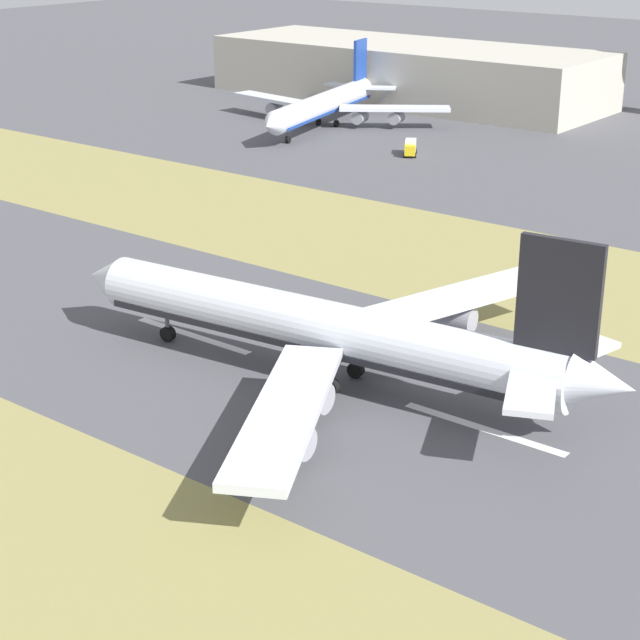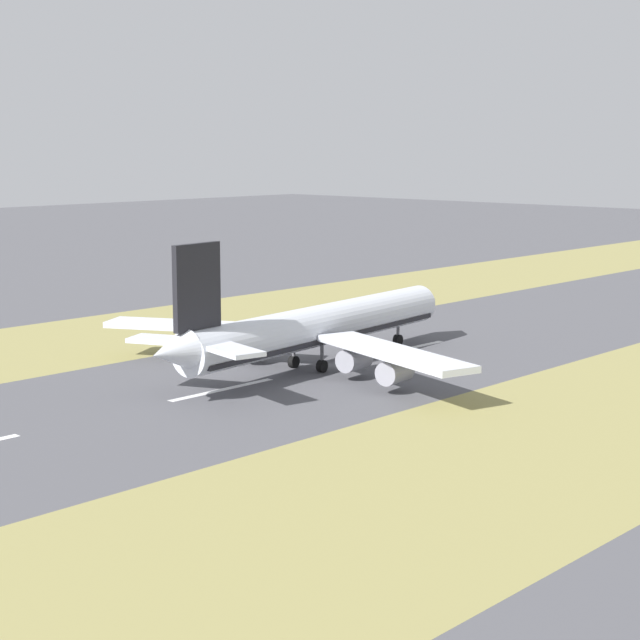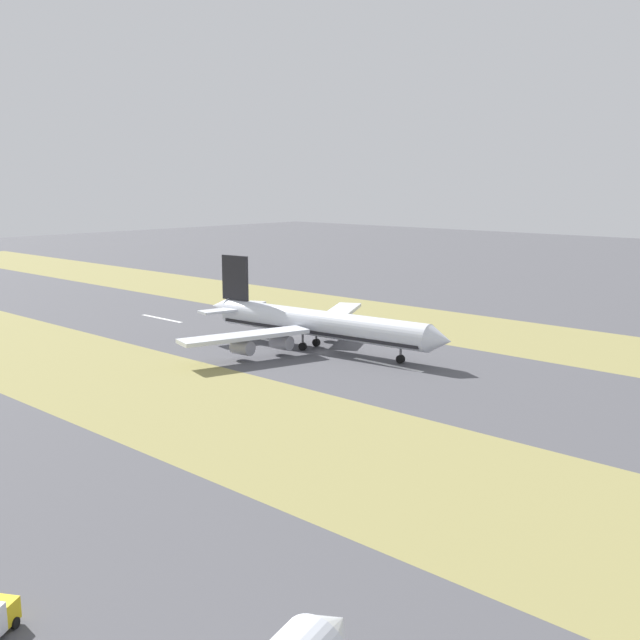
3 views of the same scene
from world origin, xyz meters
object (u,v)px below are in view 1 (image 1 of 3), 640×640
at_px(airplane_main_jet, 335,332).
at_px(terminal_building, 407,72).
at_px(airplane_parked_apron, 326,104).
at_px(service_truck, 410,147).

relative_size(airplane_main_jet, terminal_building, 0.63).
xyz_separation_m(airplane_main_jet, airplane_parked_apron, (113.45, 88.76, -0.74)).
xyz_separation_m(airplane_main_jet, service_truck, (99.97, 56.20, -4.36)).
bearing_deg(service_truck, airplane_main_jet, -150.66).
height_order(airplane_main_jet, terminal_building, airplane_main_jet).
xyz_separation_m(terminal_building, service_truck, (-56.86, -38.81, -5.60)).
distance_m(airplane_main_jet, airplane_parked_apron, 144.05).
relative_size(airplane_parked_apron, service_truck, 9.28).
distance_m(airplane_main_jet, terminal_building, 183.36).
height_order(terminal_building, service_truck, terminal_building).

